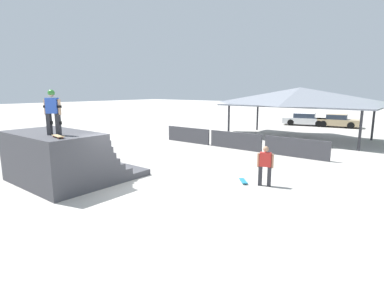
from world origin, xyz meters
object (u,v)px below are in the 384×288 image
(skater_on_deck, at_px, (53,109))
(bystander_walking, at_px, (265,164))
(skateboard_on_ground, at_px, (243,181))
(parked_car_white, at_px, (305,120))
(skateboard_on_deck, at_px, (58,136))
(parked_car_tan, at_px, (337,121))

(skater_on_deck, bearing_deg, bystander_walking, 9.15)
(skateboard_on_ground, bearing_deg, parked_car_white, 151.20)
(skateboard_on_deck, xyz_separation_m, bystander_walking, (5.17, 5.35, -1.22))
(skateboard_on_deck, xyz_separation_m, parked_car_white, (-0.21, 26.66, -1.49))
(parked_car_white, distance_m, parked_car_tan, 3.04)
(parked_car_white, bearing_deg, skateboard_on_deck, -101.49)
(skateboard_on_deck, bearing_deg, parked_car_tan, 94.16)
(parked_car_tan, bearing_deg, bystander_walking, -91.70)
(bystander_walking, relative_size, parked_car_white, 0.33)
(skateboard_on_deck, bearing_deg, skater_on_deck, 171.59)
(skateboard_on_deck, distance_m, parked_car_white, 26.70)
(skater_on_deck, height_order, skateboard_on_deck, skater_on_deck)
(skateboard_on_ground, bearing_deg, parked_car_tan, 143.25)
(skateboard_on_deck, relative_size, parked_car_tan, 0.19)
(bystander_walking, height_order, parked_car_tan, bystander_walking)
(skater_on_deck, xyz_separation_m, parked_car_tan, (3.52, 26.90, -2.37))
(skater_on_deck, distance_m, bystander_walking, 8.08)
(skateboard_on_deck, xyz_separation_m, parked_car_tan, (2.80, 27.14, -1.49))
(skateboard_on_ground, distance_m, parked_car_white, 21.93)
(parked_car_white, height_order, parked_car_tan, same)
(bystander_walking, xyz_separation_m, skateboard_on_ground, (-0.83, -0.14, -0.81))
(skateboard_on_deck, height_order, bystander_walking, skateboard_on_deck)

